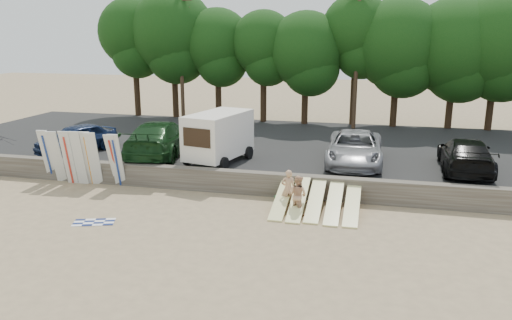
% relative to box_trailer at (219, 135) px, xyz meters
% --- Properties ---
extents(ground, '(120.00, 120.00, 0.00)m').
position_rel_box_trailer_xyz_m(ground, '(3.92, -5.37, -2.06)').
color(ground, tan).
rests_on(ground, ground).
extents(seawall, '(44.00, 0.50, 1.00)m').
position_rel_box_trailer_xyz_m(seawall, '(3.92, -2.37, -1.56)').
color(seawall, '#6B6356').
rests_on(seawall, ground).
extents(parking_lot, '(44.00, 14.50, 0.70)m').
position_rel_box_trailer_xyz_m(parking_lot, '(3.92, 5.13, -1.71)').
color(parking_lot, '#282828').
rests_on(parking_lot, ground).
extents(treeline, '(33.81, 6.44, 9.24)m').
position_rel_box_trailer_xyz_m(treeline, '(5.10, 12.11, 4.27)').
color(treeline, '#382616').
rests_on(treeline, parking_lot).
extents(utility_poles, '(25.80, 0.26, 9.00)m').
position_rel_box_trailer_xyz_m(utility_poles, '(5.92, 10.63, 3.37)').
color(utility_poles, '#473321').
rests_on(utility_poles, parking_lot).
extents(box_trailer, '(2.82, 4.13, 2.42)m').
position_rel_box_trailer_xyz_m(box_trailer, '(0.00, 0.00, 0.00)').
color(box_trailer, white).
rests_on(box_trailer, parking_lot).
extents(car_0, '(3.32, 4.70, 1.49)m').
position_rel_box_trailer_xyz_m(car_0, '(-7.94, 0.24, -0.61)').
color(car_0, '#121F40').
rests_on(car_0, parking_lot).
extents(car_1, '(3.25, 6.39, 1.78)m').
position_rel_box_trailer_xyz_m(car_1, '(-3.36, 0.68, -0.47)').
color(car_1, '#123315').
rests_on(car_1, parking_lot).
extents(car_2, '(2.69, 5.61, 1.54)m').
position_rel_box_trailer_xyz_m(car_2, '(6.43, 1.19, -0.58)').
color(car_2, '#959599').
rests_on(car_2, parking_lot).
extents(car_3, '(2.34, 5.36, 1.53)m').
position_rel_box_trailer_xyz_m(car_3, '(11.38, 0.98, -0.59)').
color(car_3, black).
rests_on(car_3, parking_lot).
extents(surfboard_upright_0, '(0.59, 0.78, 2.53)m').
position_rel_box_trailer_xyz_m(surfboard_upright_0, '(-7.50, -2.80, -0.79)').
color(surfboard_upright_0, silver).
rests_on(surfboard_upright_0, ground).
extents(surfboard_upright_1, '(0.58, 0.79, 2.52)m').
position_rel_box_trailer_xyz_m(surfboard_upright_1, '(-6.93, -2.93, -0.79)').
color(surfboard_upright_1, silver).
rests_on(surfboard_upright_1, ground).
extents(surfboard_upright_2, '(0.54, 0.61, 2.56)m').
position_rel_box_trailer_xyz_m(surfboard_upright_2, '(-6.27, -3.01, -0.78)').
color(surfboard_upright_2, silver).
rests_on(surfboard_upright_2, ground).
extents(surfboard_upright_3, '(0.51, 0.55, 2.57)m').
position_rel_box_trailer_xyz_m(surfboard_upright_3, '(-5.75, -2.97, -0.77)').
color(surfboard_upright_3, silver).
rests_on(surfboard_upright_3, ground).
extents(surfboard_upright_4, '(0.55, 0.62, 2.56)m').
position_rel_box_trailer_xyz_m(surfboard_upright_4, '(-5.32, -2.86, -0.78)').
color(surfboard_upright_4, silver).
rests_on(surfboard_upright_4, ground).
extents(surfboard_upright_5, '(0.60, 0.72, 2.55)m').
position_rel_box_trailer_xyz_m(surfboard_upright_5, '(-5.04, -2.89, -0.78)').
color(surfboard_upright_5, silver).
rests_on(surfboard_upright_5, ground).
extents(surfboard_upright_6, '(0.58, 0.77, 2.53)m').
position_rel_box_trailer_xyz_m(surfboard_upright_6, '(-3.90, -2.88, -0.79)').
color(surfboard_upright_6, silver).
rests_on(surfboard_upright_6, ground).
extents(surfboard_upright_7, '(0.50, 0.82, 2.50)m').
position_rel_box_trailer_xyz_m(surfboard_upright_7, '(-4.04, -2.85, -0.81)').
color(surfboard_upright_7, silver).
rests_on(surfboard_upright_7, ground).
extents(surfboard_low_0, '(0.56, 2.93, 0.80)m').
position_rel_box_trailer_xyz_m(surfboard_low_0, '(3.89, -3.98, -1.66)').
color(surfboard_low_0, '#F7F29C').
rests_on(surfboard_low_0, ground).
extents(surfboard_low_1, '(0.56, 2.87, 1.00)m').
position_rel_box_trailer_xyz_m(surfboard_low_1, '(4.57, -4.07, -1.56)').
color(surfboard_low_1, '#F7F29C').
rests_on(surfboard_low_1, ground).
extents(surfboard_low_2, '(0.56, 2.89, 0.94)m').
position_rel_box_trailer_xyz_m(surfboard_low_2, '(5.23, -3.95, -1.59)').
color(surfboard_low_2, '#F7F29C').
rests_on(surfboard_low_2, ground).
extents(surfboard_low_3, '(0.56, 2.90, 0.89)m').
position_rel_box_trailer_xyz_m(surfboard_low_3, '(5.95, -4.02, -1.61)').
color(surfboard_low_3, '#F7F29C').
rests_on(surfboard_low_3, ground).
extents(surfboard_low_4, '(0.56, 2.93, 0.80)m').
position_rel_box_trailer_xyz_m(surfboard_low_4, '(6.65, -3.99, -1.66)').
color(surfboard_low_4, '#F7F29C').
rests_on(surfboard_low_4, ground).
extents(beachgoer_a, '(0.65, 0.52, 1.55)m').
position_rel_box_trailer_xyz_m(beachgoer_a, '(4.08, -3.68, -1.28)').
color(beachgoer_a, tan).
rests_on(beachgoer_a, ground).
extents(beachgoer_b, '(0.94, 0.87, 1.55)m').
position_rel_box_trailer_xyz_m(beachgoer_b, '(4.59, -4.39, -1.28)').
color(beachgoer_b, tan).
rests_on(beachgoer_b, ground).
extents(cooler, '(0.41, 0.34, 0.32)m').
position_rel_box_trailer_xyz_m(cooler, '(3.68, -3.26, -1.90)').
color(cooler, '#227E34').
rests_on(cooler, ground).
extents(gear_bag, '(0.36, 0.33, 0.22)m').
position_rel_box_trailer_xyz_m(gear_bag, '(6.73, -3.25, -1.95)').
color(gear_bag, '#C27916').
rests_on(gear_bag, ground).
extents(beach_towel, '(1.90, 1.90, 0.00)m').
position_rel_box_trailer_xyz_m(beach_towel, '(-2.62, -7.06, -2.05)').
color(beach_towel, white).
rests_on(beach_towel, ground).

